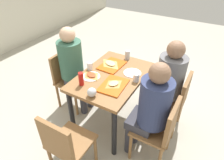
{
  "coord_description": "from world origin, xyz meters",
  "views": [
    {
      "loc": [
        -1.75,
        -1.01,
        2.11
      ],
      "look_at": [
        0.0,
        0.0,
        0.69
      ],
      "focal_mm": 31.81,
      "sensor_mm": 36.0,
      "label": 1
    }
  ],
  "objects_px": {
    "main_table": "(112,83)",
    "person_far_side": "(73,64)",
    "plastic_cup_a": "(90,66)",
    "foil_bundle": "(92,92)",
    "chair_far_side": "(68,76)",
    "pizza_slice_c": "(91,75)",
    "condiment_bottle": "(81,79)",
    "plastic_cup_b": "(136,78)",
    "paper_plate_near_edge": "(132,73)",
    "pizza_slice_a": "(114,84)",
    "person_in_brown_jacket": "(167,80)",
    "person_in_red": "(151,106)",
    "chair_left_end": "(65,143)",
    "chair_near_left": "(161,128)",
    "tray_red_near": "(113,85)",
    "paper_plate_center": "(91,76)",
    "tray_red_far": "(112,65)",
    "soda_can": "(127,55)",
    "chair_near_right": "(175,100)",
    "pizza_slice_b": "(110,63)"
  },
  "relations": [
    {
      "from": "main_table",
      "to": "person_far_side",
      "type": "distance_m",
      "value": 0.61
    },
    {
      "from": "plastic_cup_a",
      "to": "foil_bundle",
      "type": "distance_m",
      "value": 0.54
    },
    {
      "from": "foil_bundle",
      "to": "chair_far_side",
      "type": "bearing_deg",
      "value": 59.27
    },
    {
      "from": "pizza_slice_c",
      "to": "foil_bundle",
      "type": "xyz_separation_m",
      "value": [
        -0.31,
        -0.22,
        0.03
      ]
    },
    {
      "from": "main_table",
      "to": "pizza_slice_c",
      "type": "relative_size",
      "value": 4.65
    },
    {
      "from": "condiment_bottle",
      "to": "pizza_slice_c",
      "type": "bearing_deg",
      "value": 1.27
    },
    {
      "from": "plastic_cup_b",
      "to": "paper_plate_near_edge",
      "type": "bearing_deg",
      "value": 39.09
    },
    {
      "from": "pizza_slice_a",
      "to": "pizza_slice_c",
      "type": "distance_m",
      "value": 0.33
    },
    {
      "from": "person_in_brown_jacket",
      "to": "plastic_cup_b",
      "type": "xyz_separation_m",
      "value": [
        -0.24,
        0.3,
        0.08
      ]
    },
    {
      "from": "person_in_red",
      "to": "pizza_slice_c",
      "type": "bearing_deg",
      "value": 81.69
    },
    {
      "from": "chair_left_end",
      "to": "chair_near_left",
      "type": "bearing_deg",
      "value": -48.87
    },
    {
      "from": "person_in_red",
      "to": "tray_red_near",
      "type": "bearing_deg",
      "value": 80.51
    },
    {
      "from": "pizza_slice_a",
      "to": "plastic_cup_a",
      "type": "relative_size",
      "value": 2.12
    },
    {
      "from": "paper_plate_center",
      "to": "foil_bundle",
      "type": "bearing_deg",
      "value": -143.56
    },
    {
      "from": "plastic_cup_a",
      "to": "tray_red_far",
      "type": "bearing_deg",
      "value": -42.94
    },
    {
      "from": "pizza_slice_a",
      "to": "soda_can",
      "type": "bearing_deg",
      "value": 12.73
    },
    {
      "from": "paper_plate_near_edge",
      "to": "pizza_slice_c",
      "type": "distance_m",
      "value": 0.51
    },
    {
      "from": "pizza_slice_a",
      "to": "plastic_cup_a",
      "type": "height_order",
      "value": "plastic_cup_a"
    },
    {
      "from": "chair_left_end",
      "to": "chair_near_right",
      "type": "bearing_deg",
      "value": -32.17
    },
    {
      "from": "chair_near_right",
      "to": "plastic_cup_a",
      "type": "relative_size",
      "value": 8.41
    },
    {
      "from": "plastic_cup_b",
      "to": "pizza_slice_a",
      "type": "bearing_deg",
      "value": 138.28
    },
    {
      "from": "condiment_bottle",
      "to": "person_in_brown_jacket",
      "type": "bearing_deg",
      "value": -52.64
    },
    {
      "from": "chair_left_end",
      "to": "pizza_slice_a",
      "type": "relative_size",
      "value": 3.97
    },
    {
      "from": "tray_red_far",
      "to": "tray_red_near",
      "type": "bearing_deg",
      "value": -147.85
    },
    {
      "from": "chair_near_right",
      "to": "plastic_cup_b",
      "type": "distance_m",
      "value": 0.6
    },
    {
      "from": "pizza_slice_b",
      "to": "plastic_cup_b",
      "type": "distance_m",
      "value": 0.47
    },
    {
      "from": "condiment_bottle",
      "to": "main_table",
      "type": "bearing_deg",
      "value": -29.8
    },
    {
      "from": "chair_left_end",
      "to": "condiment_bottle",
      "type": "height_order",
      "value": "condiment_bottle"
    },
    {
      "from": "person_far_side",
      "to": "foil_bundle",
      "type": "xyz_separation_m",
      "value": [
        -0.45,
        -0.62,
        0.08
      ]
    },
    {
      "from": "person_in_brown_jacket",
      "to": "soda_can",
      "type": "bearing_deg",
      "value": 73.32
    },
    {
      "from": "pizza_slice_b",
      "to": "paper_plate_center",
      "type": "bearing_deg",
      "value": 169.97
    },
    {
      "from": "main_table",
      "to": "chair_far_side",
      "type": "bearing_deg",
      "value": 90.0
    },
    {
      "from": "person_far_side",
      "to": "tray_red_far",
      "type": "height_order",
      "value": "person_far_side"
    },
    {
      "from": "main_table",
      "to": "chair_near_left",
      "type": "distance_m",
      "value": 0.81
    },
    {
      "from": "person_in_red",
      "to": "person_far_side",
      "type": "relative_size",
      "value": 1.0
    },
    {
      "from": "person_in_brown_jacket",
      "to": "plastic_cup_b",
      "type": "distance_m",
      "value": 0.39
    },
    {
      "from": "chair_left_end",
      "to": "person_in_red",
      "type": "bearing_deg",
      "value": -42.92
    },
    {
      "from": "person_in_red",
      "to": "paper_plate_near_edge",
      "type": "relative_size",
      "value": 5.69
    },
    {
      "from": "person_far_side",
      "to": "pizza_slice_c",
      "type": "bearing_deg",
      "value": -110.3
    },
    {
      "from": "plastic_cup_a",
      "to": "person_in_red",
      "type": "bearing_deg",
      "value": -104.75
    },
    {
      "from": "chair_far_side",
      "to": "pizza_slice_b",
      "type": "xyz_separation_m",
      "value": [
        0.19,
        -0.61,
        0.3
      ]
    },
    {
      "from": "foil_bundle",
      "to": "tray_red_far",
      "type": "bearing_deg",
      "value": 11.17
    },
    {
      "from": "plastic_cup_a",
      "to": "condiment_bottle",
      "type": "distance_m",
      "value": 0.34
    },
    {
      "from": "pizza_slice_a",
      "to": "pizza_slice_b",
      "type": "xyz_separation_m",
      "value": [
        0.37,
        0.26,
        0.0
      ]
    },
    {
      "from": "chair_near_left",
      "to": "pizza_slice_a",
      "type": "distance_m",
      "value": 0.7
    },
    {
      "from": "plastic_cup_a",
      "to": "plastic_cup_b",
      "type": "height_order",
      "value": "same"
    },
    {
      "from": "pizza_slice_a",
      "to": "foil_bundle",
      "type": "relative_size",
      "value": 2.12
    },
    {
      "from": "main_table",
      "to": "plastic_cup_a",
      "type": "xyz_separation_m",
      "value": [
        -0.03,
        0.31,
        0.17
      ]
    },
    {
      "from": "tray_red_far",
      "to": "paper_plate_center",
      "type": "relative_size",
      "value": 1.64
    },
    {
      "from": "plastic_cup_a",
      "to": "paper_plate_center",
      "type": "bearing_deg",
      "value": -140.91
    }
  ]
}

